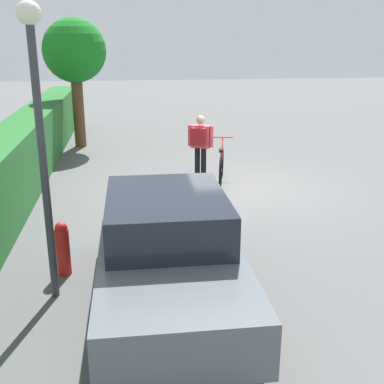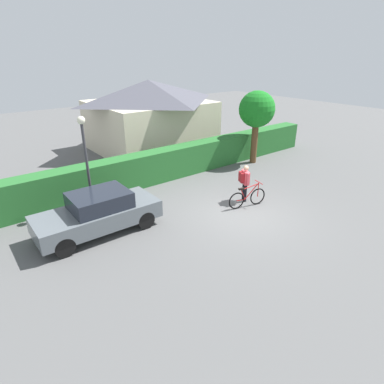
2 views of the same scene
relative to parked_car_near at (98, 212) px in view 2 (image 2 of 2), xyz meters
name	(u,v)px [view 2 (image 2 of 2)]	position (x,y,z in m)	size (l,w,h in m)	color
ground_plane	(242,214)	(4.77, -2.11, -0.74)	(60.00, 60.00, 0.00)	#585858
hedge_row	(168,163)	(4.77, 2.85, 0.00)	(19.32, 0.90, 1.47)	#26662B
house_distant	(150,115)	(6.86, 7.88, 1.40)	(6.83, 6.25, 4.19)	beige
parked_car_near	(98,212)	(0.00, 0.00, 0.00)	(4.11, 1.70, 1.44)	slate
bicycle	(247,198)	(5.43, -1.76, -0.35)	(1.65, 0.58, 0.98)	black
person_rider	(245,180)	(5.72, -1.29, 0.18)	(0.48, 0.58, 1.54)	black
street_lamp	(85,152)	(0.35, 1.49, 1.70)	(0.28, 0.28, 3.70)	#38383D
tree_kerbside	(257,110)	(9.86, 1.92, 2.12)	(1.91, 1.91, 3.89)	brown
fire_hydrant	(108,200)	(0.97, 1.44, -0.33)	(0.20, 0.20, 0.81)	red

